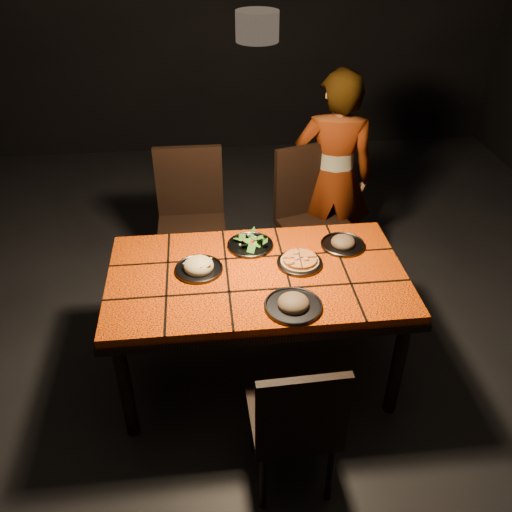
{
  "coord_description": "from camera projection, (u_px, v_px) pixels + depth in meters",
  "views": [
    {
      "loc": [
        -0.26,
        -2.34,
        2.47
      ],
      "look_at": [
        0.0,
        0.06,
        0.82
      ],
      "focal_mm": 38.0,
      "sensor_mm": 36.0,
      "label": 1
    }
  ],
  "objects": [
    {
      "name": "plate_pasta",
      "position": [
        199.0,
        267.0,
        2.92
      ],
      "size": [
        0.26,
        0.26,
        0.09
      ],
      "color": "#37373C",
      "rests_on": "dining_table"
    },
    {
      "name": "pendant_lamp",
      "position": [
        257.0,
        21.0,
        2.2
      ],
      "size": [
        0.18,
        0.18,
        1.06
      ],
      "color": "black",
      "rests_on": "room_shell"
    },
    {
      "name": "dining_table",
      "position": [
        257.0,
        285.0,
        2.96
      ],
      "size": [
        1.62,
        0.92,
        0.75
      ],
      "color": "#F84E07",
      "rests_on": "ground"
    },
    {
      "name": "diner",
      "position": [
        333.0,
        178.0,
        3.82
      ],
      "size": [
        0.62,
        0.47,
        1.54
      ],
      "primitive_type": "imported",
      "rotation": [
        0.0,
        0.0,
        2.95
      ],
      "color": "brown",
      "rests_on": "ground"
    },
    {
      "name": "chair_far_right",
      "position": [
        312.0,
        211.0,
        3.79
      ],
      "size": [
        0.58,
        0.58,
        1.04
      ],
      "rotation": [
        0.0,
        0.0,
        0.29
      ],
      "color": "black",
      "rests_on": "ground"
    },
    {
      "name": "plate_salad",
      "position": [
        250.0,
        243.0,
        3.12
      ],
      "size": [
        0.27,
        0.27,
        0.07
      ],
      "color": "#37373C",
      "rests_on": "dining_table"
    },
    {
      "name": "chair_near",
      "position": [
        296.0,
        421.0,
        2.41
      ],
      "size": [
        0.41,
        0.41,
        0.87
      ],
      "rotation": [
        0.0,
        0.0,
        3.17
      ],
      "color": "black",
      "rests_on": "ground"
    },
    {
      "name": "plate_mushroom_b",
      "position": [
        343.0,
        243.0,
        3.12
      ],
      "size": [
        0.26,
        0.26,
        0.08
      ],
      "color": "#37373C",
      "rests_on": "dining_table"
    },
    {
      "name": "plate_mushroom_a",
      "position": [
        293.0,
        303.0,
        2.66
      ],
      "size": [
        0.29,
        0.29,
        0.1
      ],
      "color": "#37373C",
      "rests_on": "dining_table"
    },
    {
      "name": "plate_pizza",
      "position": [
        300.0,
        262.0,
        2.97
      ],
      "size": [
        0.25,
        0.25,
        0.04
      ],
      "color": "#37373C",
      "rests_on": "dining_table"
    },
    {
      "name": "chair_far_left",
      "position": [
        191.0,
        212.0,
        3.78
      ],
      "size": [
        0.47,
        0.47,
        1.03
      ],
      "rotation": [
        0.0,
        0.0,
        -0.01
      ],
      "color": "black",
      "rests_on": "ground"
    },
    {
      "name": "room_shell",
      "position": [
        257.0,
        142.0,
        2.49
      ],
      "size": [
        6.04,
        7.04,
        3.08
      ],
      "color": "black",
      "rests_on": "ground"
    }
  ]
}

